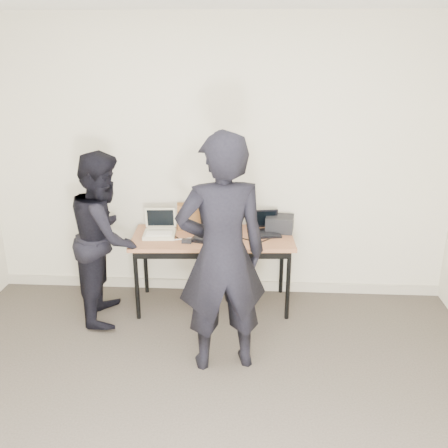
# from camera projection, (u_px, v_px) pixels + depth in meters

# --- Properties ---
(room) EXTENTS (4.60, 4.60, 2.80)m
(room) POSITION_uv_depth(u_px,v_px,m) (187.00, 254.00, 2.66)
(room) COLOR #3F3830
(room) RESTS_ON ground
(desk) EXTENTS (1.54, 0.74, 0.72)m
(desk) POSITION_uv_depth(u_px,v_px,m) (213.00, 242.00, 4.68)
(desk) COLOR #915937
(desk) RESTS_ON ground
(laptop_beige) EXTENTS (0.31, 0.30, 0.24)m
(laptop_beige) POSITION_uv_depth(u_px,v_px,m) (160.00, 230.00, 4.68)
(laptop_beige) COLOR beige
(laptop_beige) RESTS_ON desk
(laptop_center) EXTENTS (0.41, 0.40, 0.26)m
(laptop_center) POSITION_uv_depth(u_px,v_px,m) (213.00, 232.00, 4.61)
(laptop_center) COLOR black
(laptop_center) RESTS_ON desk
(laptop_right) EXTENTS (0.33, 0.32, 0.21)m
(laptop_right) POSITION_uv_depth(u_px,v_px,m) (264.00, 228.00, 4.73)
(laptop_right) COLOR black
(laptop_right) RESTS_ON desk
(leather_satchel) EXTENTS (0.38, 0.23, 0.25)m
(leather_satchel) POSITION_uv_depth(u_px,v_px,m) (196.00, 216.00, 4.84)
(leather_satchel) COLOR brown
(leather_satchel) RESTS_ON desk
(tissue) EXTENTS (0.14, 0.11, 0.08)m
(tissue) POSITION_uv_depth(u_px,v_px,m) (199.00, 200.00, 4.79)
(tissue) COLOR white
(tissue) RESTS_ON leather_satchel
(equipment_box) EXTENTS (0.28, 0.25, 0.15)m
(equipment_box) POSITION_uv_depth(u_px,v_px,m) (280.00, 224.00, 4.78)
(equipment_box) COLOR black
(equipment_box) RESTS_ON desk
(power_brick) EXTENTS (0.09, 0.06, 0.03)m
(power_brick) POSITION_uv_depth(u_px,v_px,m) (187.00, 241.00, 4.50)
(power_brick) COLOR black
(power_brick) RESTS_ON desk
(cables) EXTENTS (1.15, 0.38, 0.01)m
(cables) POSITION_uv_depth(u_px,v_px,m) (214.00, 238.00, 4.62)
(cables) COLOR black
(cables) RESTS_ON desk
(person_typist) EXTENTS (0.77, 0.59, 1.87)m
(person_typist) POSITION_uv_depth(u_px,v_px,m) (222.00, 255.00, 3.70)
(person_typist) COLOR black
(person_typist) RESTS_ON ground
(person_observer) EXTENTS (0.68, 0.83, 1.56)m
(person_observer) POSITION_uv_depth(u_px,v_px,m) (105.00, 237.00, 4.48)
(person_observer) COLOR black
(person_observer) RESTS_ON ground
(baseboard) EXTENTS (4.50, 0.03, 0.10)m
(baseboard) POSITION_uv_depth(u_px,v_px,m) (218.00, 285.00, 5.20)
(baseboard) COLOR #ADA48F
(baseboard) RESTS_ON ground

